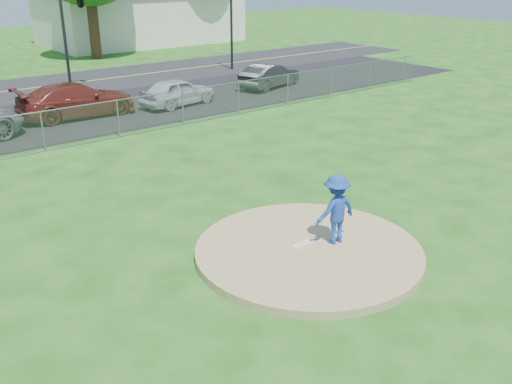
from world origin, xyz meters
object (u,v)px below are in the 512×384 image
pitcher (336,209)px  parked_car_pearl (178,92)px  parked_car_darkred (77,100)px  commercial_building (141,17)px  traffic_signal_center (78,2)px  traffic_signal_right (234,16)px  parked_car_charcoal (269,75)px

pitcher → parked_car_pearl: 16.21m
pitcher → parked_car_darkred: (0.30, 16.34, -0.28)m
commercial_building → traffic_signal_center: traffic_signal_center is taller
traffic_signal_center → pitcher: (-3.26, -22.15, -3.56)m
pitcher → parked_car_darkred: size_ratio=0.32×
pitcher → parked_car_darkred: 16.34m
traffic_signal_right → parked_car_charcoal: 7.12m
traffic_signal_center → pitcher: bearing=-98.4°
parked_car_darkred → pitcher: bearing=-179.1°
parked_car_pearl → parked_car_darkred: bearing=69.4°
parked_car_pearl → pitcher: bearing=152.5°
traffic_signal_right → parked_car_pearl: 11.19m
traffic_signal_center → parked_car_pearl: size_ratio=1.43×
traffic_signal_center → traffic_signal_right: same height
commercial_building → parked_car_darkred: bearing=-124.5°
pitcher → parked_car_charcoal: bearing=-120.7°
commercial_building → traffic_signal_center: size_ratio=2.93×
parked_car_darkred → parked_car_charcoal: size_ratio=1.29×
parked_car_pearl → parked_car_charcoal: parked_car_charcoal is taller
commercial_building → parked_car_pearl: size_ratio=4.20×
traffic_signal_right → parked_car_darkred: traffic_signal_right is taller
parked_car_charcoal → pitcher: bearing=129.9°
traffic_signal_right → pitcher: traffic_signal_right is taller
traffic_signal_center → pitcher: 22.67m
parked_car_charcoal → parked_car_darkred: bearing=73.1°
traffic_signal_center → parked_car_charcoal: 10.89m
commercial_building → traffic_signal_right: size_ratio=2.93×
traffic_signal_right → commercial_building: bearing=83.7°
commercial_building → pitcher: bearing=-111.8°
pitcher → traffic_signal_center: bearing=-93.8°
pitcher → traffic_signal_right: bearing=-116.8°
traffic_signal_center → parked_car_darkred: 7.57m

